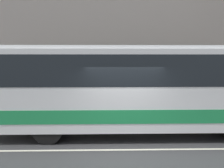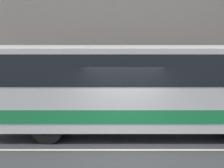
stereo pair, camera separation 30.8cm
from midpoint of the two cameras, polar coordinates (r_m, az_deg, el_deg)
name	(u,v)px [view 1 (the left image)]	position (r m, az deg, el deg)	size (l,w,h in m)	color
ground_plane	(126,150)	(9.67, 1.56, -11.96)	(60.00, 60.00, 0.00)	#38383A
sidewalk	(117,115)	(14.79, 0.37, -5.66)	(60.00, 2.58, 0.18)	gray
building_facade	(116,2)	(16.21, 0.19, 14.85)	(60.00, 0.35, 11.61)	gray
lane_stripe	(126,150)	(9.67, 1.56, -11.93)	(54.00, 0.14, 0.01)	beige
transit_bus	(135,85)	(11.20, 3.36, -0.24)	(10.65, 2.62, 3.20)	white
pedestrian_waiting	(141,97)	(15.05, 4.80, -2.35)	(0.36, 0.36, 1.58)	#333338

